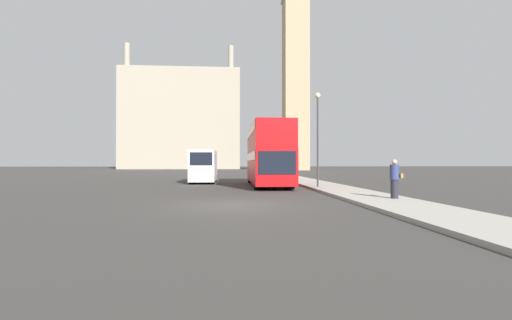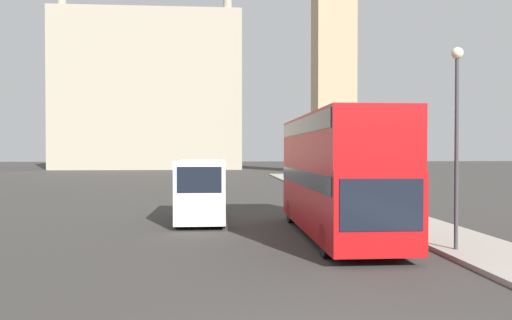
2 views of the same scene
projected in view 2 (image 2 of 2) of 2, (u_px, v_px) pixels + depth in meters
building_block_distant at (150, 92)px, 90.47m from camera, size 32.80×12.60×33.87m
red_double_decker_bus at (336, 170)px, 18.40m from camera, size 2.63×10.32×4.45m
white_van at (202, 189)px, 22.20m from camera, size 2.09×5.49×2.75m
street_lamp at (457, 118)px, 15.22m from camera, size 0.36×0.36×6.18m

